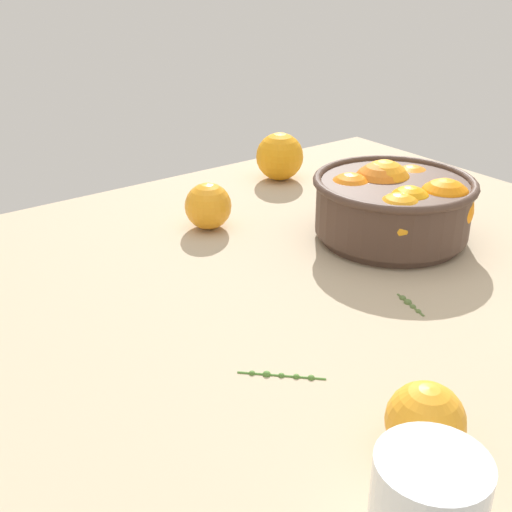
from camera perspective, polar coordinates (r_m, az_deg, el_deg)
The scene contains 7 objects.
ground_plane at distance 79.13cm, azimuth 1.64°, elevation -4.84°, with size 120.15×95.06×3.00cm, color tan.
fruit_bowl at distance 94.70cm, azimuth 11.88°, elevation 4.48°, with size 22.84×22.84×10.79cm.
loose_orange_0 at distance 118.28cm, azimuth 2.08°, elevation 8.64°, with size 8.47×8.47×8.47cm, color orange.
loose_orange_1 at distance 97.33cm, azimuth -4.19°, elevation 4.35°, with size 6.96×6.96×6.96cm, color orange.
loose_orange_2 at distance 56.76cm, azimuth 14.51°, elevation -13.73°, with size 6.60×6.60×6.60cm, color orange.
herb_sprig_0 at distance 79.58cm, azimuth 13.19°, elevation -3.92°, with size 1.79×5.43×0.97cm.
herb_sprig_1 at distance 65.47cm, azimuth 2.20°, elevation -10.21°, with size 6.53×6.32×0.85cm.
Camera 1 is at (-42.37, -53.61, 38.40)cm, focal length 45.98 mm.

